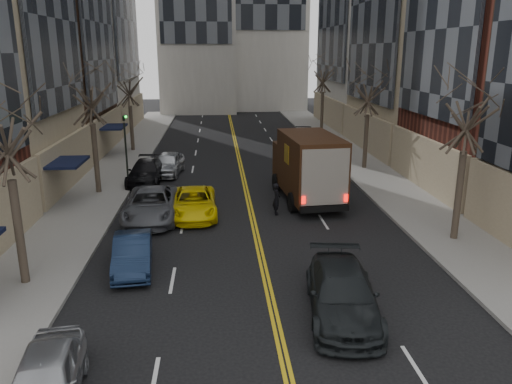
{
  "coord_description": "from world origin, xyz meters",
  "views": [
    {
      "loc": [
        -1.75,
        -9.21,
        8.28
      ],
      "look_at": [
        -0.04,
        12.03,
        2.2
      ],
      "focal_mm": 35.0,
      "sensor_mm": 36.0,
      "label": 1
    }
  ],
  "objects_px": {
    "ups_truck": "(308,167)",
    "observer_sedan": "(342,294)",
    "pedestrian": "(276,199)",
    "taxi": "(194,203)"
  },
  "relations": [
    {
      "from": "ups_truck",
      "to": "observer_sedan",
      "type": "bearing_deg",
      "value": -99.95
    },
    {
      "from": "pedestrian",
      "to": "ups_truck",
      "type": "bearing_deg",
      "value": -44.44
    },
    {
      "from": "ups_truck",
      "to": "pedestrian",
      "type": "relative_size",
      "value": 4.33
    },
    {
      "from": "pedestrian",
      "to": "observer_sedan",
      "type": "bearing_deg",
      "value": -178.35
    },
    {
      "from": "ups_truck",
      "to": "taxi",
      "type": "distance_m",
      "value": 6.78
    },
    {
      "from": "observer_sedan",
      "to": "pedestrian",
      "type": "xyz_separation_m",
      "value": [
        -0.88,
        10.41,
        0.07
      ]
    },
    {
      "from": "ups_truck",
      "to": "pedestrian",
      "type": "xyz_separation_m",
      "value": [
        -2.02,
        -2.3,
        -1.11
      ]
    },
    {
      "from": "observer_sedan",
      "to": "ups_truck",
      "type": "bearing_deg",
      "value": 91.9
    },
    {
      "from": "observer_sedan",
      "to": "pedestrian",
      "type": "distance_m",
      "value": 10.45
    },
    {
      "from": "taxi",
      "to": "pedestrian",
      "type": "xyz_separation_m",
      "value": [
        4.28,
        -0.12,
        0.15
      ]
    }
  ]
}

